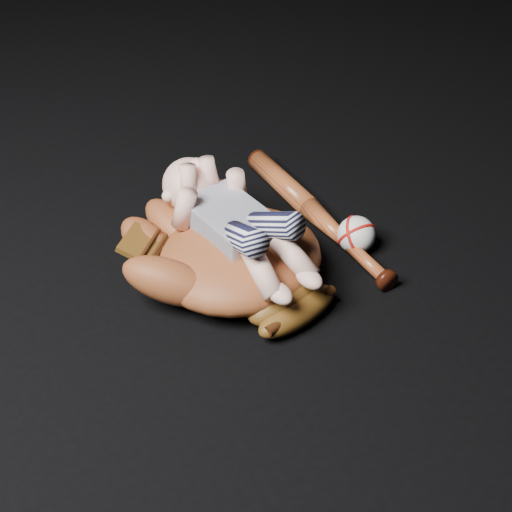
% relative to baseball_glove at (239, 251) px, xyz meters
% --- Properties ---
extents(baseball_glove, '(0.48, 0.51, 0.13)m').
position_rel_baseball_glove_xyz_m(baseball_glove, '(0.00, 0.00, 0.00)').
color(baseball_glove, brown).
rests_on(baseball_glove, ground).
extents(newborn_baby, '(0.24, 0.41, 0.15)m').
position_rel_baseball_glove_xyz_m(newborn_baby, '(0.00, 0.01, 0.06)').
color(newborn_baby, '#F0B19B').
rests_on(newborn_baby, baseball_glove).
extents(baseball_bat, '(0.07, 0.48, 0.04)m').
position_rel_baseball_glove_xyz_m(baseball_bat, '(0.21, 0.09, -0.04)').
color(baseball_bat, '#923F1C').
rests_on(baseball_bat, ground).
extents(baseball, '(0.09, 0.09, 0.07)m').
position_rel_baseball_glove_xyz_m(baseball, '(0.23, -0.01, -0.03)').
color(baseball, white).
rests_on(baseball, ground).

